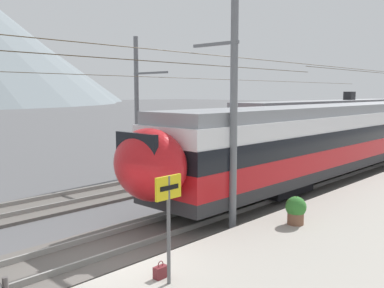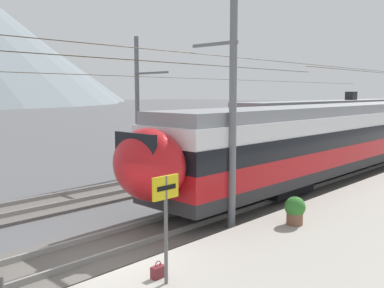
{
  "view_description": "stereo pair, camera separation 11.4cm",
  "coord_description": "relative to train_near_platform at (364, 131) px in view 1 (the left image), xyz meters",
  "views": [
    {
      "loc": [
        -6.04,
        -8.61,
        4.48
      ],
      "look_at": [
        7.13,
        3.86,
        2.29
      ],
      "focal_mm": 39.94,
      "sensor_mm": 36.0,
      "label": 1
    },
    {
      "loc": [
        -5.96,
        -8.69,
        4.48
      ],
      "look_at": [
        7.13,
        3.86,
        2.29
      ],
      "focal_mm": 39.94,
      "sensor_mm": 36.0,
      "label": 2
    }
  ],
  "objects": [
    {
      "name": "potted_plant_platform_edge",
      "position": [
        -13.45,
        -3.25,
        -1.37
      ],
      "size": [
        0.65,
        0.65,
        0.88
      ],
      "color": "brown",
      "rests_on": "platform_slab"
    },
    {
      "name": "platform_sign",
      "position": [
        -19.07,
        -3.41,
        -0.13
      ],
      "size": [
        0.7,
        0.08,
        2.37
      ],
      "color": "#59595B",
      "rests_on": "platform_slab"
    },
    {
      "name": "catenary_mast_mid",
      "position": [
        -14.48,
        -1.45,
        2.01
      ],
      "size": [
        43.81,
        1.85,
        8.19
      ],
      "color": "slate",
      "rests_on": "ground"
    },
    {
      "name": "handbag_near_sign",
      "position": [
        -19.0,
        -3.07,
        -1.72
      ],
      "size": [
        0.32,
        0.18,
        0.4
      ],
      "color": "maroon",
      "rests_on": "platform_slab"
    },
    {
      "name": "train_near_platform",
      "position": [
        0.0,
        0.0,
        0.0
      ],
      "size": [
        34.84,
        3.02,
        4.27
      ],
      "color": "#2D2D30",
      "rests_on": "track_near"
    },
    {
      "name": "train_far_track",
      "position": [
        6.71,
        5.64,
        -0.01
      ],
      "size": [
        24.73,
        2.94,
        4.27
      ],
      "color": "#2D2D30",
      "rests_on": "track_far"
    },
    {
      "name": "catenary_mast_far_side",
      "position": [
        -10.69,
        7.7,
        1.63
      ],
      "size": [
        43.81,
        2.54,
        7.37
      ],
      "color": "slate",
      "rests_on": "ground"
    },
    {
      "name": "track_near",
      "position": [
        -19.08,
        -0.0,
        -2.17
      ],
      "size": [
        120.0,
        3.0,
        0.28
      ],
      "color": "#5B5651",
      "rests_on": "ground"
    },
    {
      "name": "ground_plane",
      "position": [
        -19.08,
        -1.21,
        -2.23
      ],
      "size": [
        400.0,
        400.0,
        0.0
      ],
      "primitive_type": "plane",
      "color": "#565659"
    }
  ]
}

